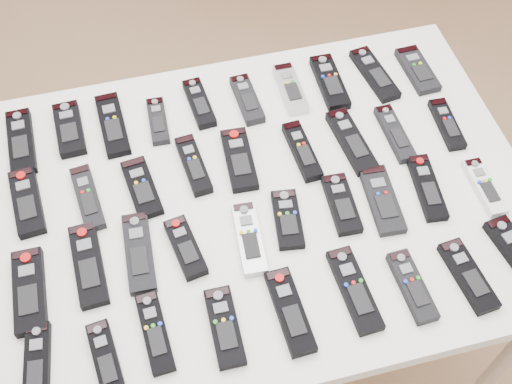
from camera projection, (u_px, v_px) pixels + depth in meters
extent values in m
plane|color=#976E4C|center=(283.00, 290.00, 2.17)|extent=(4.00, 4.00, 0.00)
cube|color=white|center=(256.00, 202.00, 1.46)|extent=(1.25, 0.88, 0.04)
cylinder|color=beige|center=(505.00, 360.00, 1.65)|extent=(0.04, 0.04, 0.74)
cylinder|color=beige|center=(41.00, 211.00, 1.91)|extent=(0.04, 0.04, 0.74)
cylinder|color=beige|center=(396.00, 139.00, 2.07)|extent=(0.04, 0.04, 0.74)
cube|color=black|center=(21.00, 142.00, 1.52)|extent=(0.06, 0.19, 0.02)
cube|color=black|center=(69.00, 129.00, 1.54)|extent=(0.07, 0.16, 0.02)
cube|color=black|center=(113.00, 125.00, 1.55)|extent=(0.07, 0.20, 0.02)
cube|color=black|center=(158.00, 121.00, 1.56)|extent=(0.05, 0.14, 0.02)
cube|color=black|center=(199.00, 103.00, 1.59)|extent=(0.06, 0.16, 0.02)
cube|color=black|center=(247.00, 99.00, 1.60)|extent=(0.06, 0.16, 0.02)
cube|color=#B7B7BC|center=(290.00, 89.00, 1.62)|extent=(0.05, 0.16, 0.02)
cube|color=black|center=(330.00, 82.00, 1.63)|extent=(0.06, 0.18, 0.02)
cube|color=black|center=(374.00, 74.00, 1.65)|extent=(0.08, 0.19, 0.02)
cube|color=black|center=(417.00, 70.00, 1.66)|extent=(0.07, 0.16, 0.02)
cube|color=black|center=(27.00, 202.00, 1.42)|extent=(0.07, 0.18, 0.02)
cube|color=black|center=(88.00, 198.00, 1.43)|extent=(0.07, 0.18, 0.02)
cube|color=black|center=(142.00, 188.00, 1.45)|extent=(0.08, 0.17, 0.02)
cube|color=black|center=(194.00, 165.00, 1.48)|extent=(0.06, 0.17, 0.02)
cube|color=black|center=(239.00, 160.00, 1.49)|extent=(0.07, 0.18, 0.02)
cube|color=black|center=(302.00, 151.00, 1.50)|extent=(0.05, 0.17, 0.02)
cube|color=black|center=(351.00, 141.00, 1.52)|extent=(0.07, 0.19, 0.02)
cube|color=black|center=(395.00, 134.00, 1.54)|extent=(0.05, 0.17, 0.02)
cube|color=black|center=(447.00, 124.00, 1.55)|extent=(0.05, 0.16, 0.02)
cube|color=black|center=(29.00, 291.00, 1.30)|extent=(0.06, 0.19, 0.02)
cube|color=black|center=(88.00, 265.00, 1.33)|extent=(0.07, 0.20, 0.02)
cube|color=black|center=(139.00, 253.00, 1.35)|extent=(0.06, 0.19, 0.02)
cube|color=black|center=(186.00, 248.00, 1.36)|extent=(0.07, 0.15, 0.02)
cube|color=#B7B7BC|center=(249.00, 238.00, 1.37)|extent=(0.06, 0.18, 0.02)
cube|color=black|center=(288.00, 219.00, 1.40)|extent=(0.07, 0.15, 0.02)
cube|color=black|center=(342.00, 204.00, 1.42)|extent=(0.06, 0.16, 0.02)
cube|color=black|center=(382.00, 200.00, 1.43)|extent=(0.07, 0.18, 0.02)
cube|color=black|center=(427.00, 187.00, 1.45)|extent=(0.07, 0.18, 0.02)
cube|color=silver|center=(484.00, 187.00, 1.45)|extent=(0.04, 0.15, 0.02)
cube|color=black|center=(37.00, 365.00, 1.21)|extent=(0.06, 0.17, 0.02)
cube|color=black|center=(106.00, 360.00, 1.22)|extent=(0.06, 0.16, 0.02)
cube|color=black|center=(155.00, 332.00, 1.25)|extent=(0.06, 0.17, 0.02)
cube|color=black|center=(225.00, 327.00, 1.25)|extent=(0.06, 0.16, 0.02)
cube|color=black|center=(290.00, 311.00, 1.27)|extent=(0.06, 0.19, 0.02)
cube|color=black|center=(354.00, 290.00, 1.30)|extent=(0.06, 0.19, 0.02)
cube|color=black|center=(412.00, 286.00, 1.30)|extent=(0.05, 0.16, 0.02)
cube|color=black|center=(468.00, 276.00, 1.32)|extent=(0.07, 0.17, 0.02)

